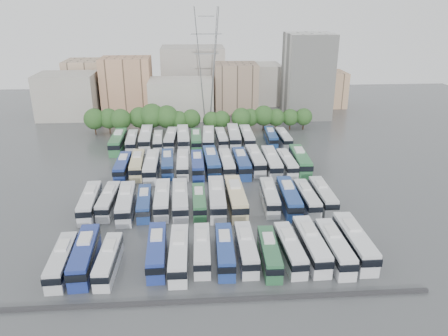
{
  "coord_description": "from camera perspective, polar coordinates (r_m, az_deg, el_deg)",
  "views": [
    {
      "loc": [
        -2.32,
        -78.65,
        36.48
      ],
      "look_at": [
        3.8,
        6.0,
        3.0
      ],
      "focal_mm": 35.0,
      "sensor_mm": 36.0,
      "label": 1
    }
  ],
  "objects": [
    {
      "name": "bus_r0_s7",
      "position": [
        65.11,
        0.11,
        -10.67
      ],
      "size": [
        2.77,
        11.62,
        3.63
      ],
      "rotation": [
        0.0,
        0.0,
        -0.02
      ],
      "color": "navy",
      "rests_on": "ground"
    },
    {
      "name": "parapet",
      "position": [
        58.32,
        -1.0,
        -16.88
      ],
      "size": [
        56.0,
        0.5,
        0.5
      ],
      "primitive_type": "cube",
      "color": "#2D2D30",
      "rests_on": "ground"
    },
    {
      "name": "bus_r1_s4",
      "position": [
        80.85,
        -8.06,
        -4.03
      ],
      "size": [
        2.92,
        12.35,
        3.86
      ],
      "rotation": [
        0.0,
        0.0,
        0.02
      ],
      "color": "silver",
      "rests_on": "ground"
    },
    {
      "name": "bus_r1_s13",
      "position": [
        83.71,
        12.78,
        -3.5
      ],
      "size": [
        2.6,
        11.87,
        3.72
      ],
      "rotation": [
        0.0,
        0.0,
        -0.0
      ],
      "color": "silver",
      "rests_on": "ground"
    },
    {
      "name": "bus_r1_s7",
      "position": [
        80.11,
        -0.94,
        -3.92
      ],
      "size": [
        3.12,
        13.46,
        4.21
      ],
      "rotation": [
        0.0,
        0.0,
        -0.01
      ],
      "color": "silver",
      "rests_on": "ground"
    },
    {
      "name": "bus_r1_s2",
      "position": [
        80.61,
        -12.68,
        -4.41
      ],
      "size": [
        3.35,
        12.73,
        3.96
      ],
      "rotation": [
        0.0,
        0.0,
        0.05
      ],
      "color": "silver",
      "rests_on": "ground"
    },
    {
      "name": "tree_line",
      "position": [
        124.91,
        -4.56,
        6.57
      ],
      "size": [
        65.11,
        7.65,
        8.62
      ],
      "color": "black",
      "rests_on": "ground"
    },
    {
      "name": "bus_r0_s2",
      "position": [
        65.2,
        -14.86,
        -11.53
      ],
      "size": [
        2.69,
        11.09,
        3.46
      ],
      "rotation": [
        0.0,
        0.0,
        -0.03
      ],
      "color": "silver",
      "rests_on": "ground"
    },
    {
      "name": "bus_r0_s0",
      "position": [
        66.92,
        -20.4,
        -11.25
      ],
      "size": [
        2.95,
        11.54,
        3.59
      ],
      "rotation": [
        0.0,
        0.0,
        0.04
      ],
      "color": "silver",
      "rests_on": "ground"
    },
    {
      "name": "bus_r3_s3",
      "position": [
        114.26,
        -8.61,
        3.55
      ],
      "size": [
        2.83,
        10.97,
        3.41
      ],
      "rotation": [
        0.0,
        0.0,
        0.04
      ],
      "color": "silver",
      "rests_on": "ground"
    },
    {
      "name": "bus_r1_s5",
      "position": [
        80.04,
        -5.73,
        -4.12
      ],
      "size": [
        3.18,
        12.93,
        4.03
      ],
      "rotation": [
        0.0,
        0.0,
        0.03
      ],
      "color": "silver",
      "rests_on": "ground"
    },
    {
      "name": "bus_r2_s8",
      "position": [
        96.93,
        0.33,
        0.61
      ],
      "size": [
        3.06,
        12.21,
        3.8
      ],
      "rotation": [
        0.0,
        0.0,
        0.03
      ],
      "color": "silver",
      "rests_on": "ground"
    },
    {
      "name": "bus_r1_s8",
      "position": [
        80.17,
        1.54,
        -3.87
      ],
      "size": [
        3.33,
        13.72,
        4.28
      ],
      "rotation": [
        0.0,
        0.0,
        0.03
      ],
      "color": "beige",
      "rests_on": "ground"
    },
    {
      "name": "ground",
      "position": [
        86.73,
        -2.22,
        -3.36
      ],
      "size": [
        220.0,
        220.0,
        0.0
      ],
      "primitive_type": "plane",
      "color": "#424447",
      "rests_on": "ground"
    },
    {
      "name": "bus_r3_s1",
      "position": [
        114.86,
        -11.92,
        3.48
      ],
      "size": [
        3.01,
        11.72,
        3.65
      ],
      "rotation": [
        0.0,
        0.0,
        0.04
      ],
      "color": "silver",
      "rests_on": "ground"
    },
    {
      "name": "bus_r1_s0",
      "position": [
        82.65,
        -17.11,
        -4.23
      ],
      "size": [
        3.2,
        12.44,
        3.87
      ],
      "rotation": [
        0.0,
        0.0,
        0.04
      ],
      "color": "silver",
      "rests_on": "ground"
    },
    {
      "name": "bus_r2_s13",
      "position": [
        99.73,
        9.91,
        1.01
      ],
      "size": [
        3.4,
        13.5,
        4.21
      ],
      "rotation": [
        0.0,
        0.0,
        -0.04
      ],
      "color": "#317342",
      "rests_on": "ground"
    },
    {
      "name": "bus_r2_s10",
      "position": [
        99.02,
        4.11,
        1.09
      ],
      "size": [
        3.27,
        13.0,
        4.05
      ],
      "rotation": [
        0.0,
        0.0,
        0.04
      ],
      "color": "silver",
      "rests_on": "ground"
    },
    {
      "name": "bus_r2_s4",
      "position": [
        97.9,
        -7.39,
        0.63
      ],
      "size": [
        3.17,
        12.1,
        3.76
      ],
      "rotation": [
        0.0,
        0.0,
        0.05
      ],
      "color": "navy",
      "rests_on": "ground"
    },
    {
      "name": "bus_r0_s5",
      "position": [
        64.49,
        -5.91,
        -11.06
      ],
      "size": [
        2.8,
        12.2,
        3.82
      ],
      "rotation": [
        0.0,
        0.0,
        -0.01
      ],
      "color": "silver",
      "rests_on": "ground"
    },
    {
      "name": "bus_r3_s9",
      "position": [
        115.39,
        1.3,
        4.18
      ],
      "size": [
        3.24,
        13.52,
        4.22
      ],
      "rotation": [
        0.0,
        0.0,
        -0.02
      ],
      "color": "silver",
      "rests_on": "ground"
    },
    {
      "name": "bus_r3_s2",
      "position": [
        115.67,
        -10.15,
        3.9
      ],
      "size": [
        3.34,
        13.73,
        4.28
      ],
      "rotation": [
        0.0,
        0.0,
        0.03
      ],
      "color": "silver",
      "rests_on": "ground"
    },
    {
      "name": "bus_r2_s7",
      "position": [
        97.29,
        -1.66,
        0.82
      ],
      "size": [
        3.62,
        13.68,
        4.25
      ],
      "rotation": [
        0.0,
        0.0,
        0.05
      ],
      "color": "navy",
      "rests_on": "ground"
    },
    {
      "name": "bus_r3_s6",
      "position": [
        113.54,
        -3.65,
        3.71
      ],
      "size": [
        2.59,
        11.83,
        3.71
      ],
      "rotation": [
        0.0,
        0.0,
        0.0
      ],
      "color": "#307040",
      "rests_on": "ground"
    },
    {
      "name": "bus_r1_s10",
      "position": [
        81.72,
        5.97,
        -3.7
      ],
      "size": [
        3.05,
        11.85,
        3.69
      ],
      "rotation": [
        0.0,
        0.0,
        -0.04
      ],
      "color": "silver",
      "rests_on": "ground"
    },
    {
      "name": "bus_r3_s7",
      "position": [
        113.62,
        -2.04,
        3.87
      ],
      "size": [
        3.46,
        13.32,
        4.14
      ],
      "rotation": [
        0.0,
        0.0,
        -0.04
      ],
      "color": "silver",
      "rests_on": "ground"
    },
    {
      "name": "bus_r0_s1",
      "position": [
        66.73,
        -17.74,
        -10.77
      ],
      "size": [
        3.41,
        12.9,
        4.01
      ],
      "rotation": [
        0.0,
        0.0,
        0.05
      ],
      "color": "navy",
      "rests_on": "ground"
    },
    {
      "name": "bus_r3_s12",
      "position": [
        116.45,
        6.14,
        4.05
      ],
      "size": [
        2.83,
        11.4,
        3.55
      ],
      "rotation": [
        0.0,
        0.0,
        -0.03
      ],
      "color": "navy",
      "rests_on": "ground"
    },
    {
      "name": "bus_r0_s6",
      "position": [
        65.55,
        -2.89,
        -10.52
      ],
      "size": [
        2.63,
        11.21,
        3.5
      ],
      "rotation": [
        0.0,
        0.0,
        -0.02
      ],
      "color": "silver",
      "rests_on": "ground"
    },
    {
      "name": "bus_r3_s13",
      "position": [
        116.32,
        7.79,
        3.93
      ],
      "size": [
        2.66,
        11.1,
        3.47
      ],
      "rotation": [
        0.0,
        0.0,
        0.02
      ],
      "color": "silver",
      "rests_on": "ground"
    },
    {
      "name": "electricity_pylon",
      "position": [
        129.95,
        -2.25,
        13.63
      ],
      "size": [
        9.0,
        6.91,
        33.83
      ],
      "color": "slate",
      "rests_on": "ground"
    },
    {
      "name": "bus_r2_s5",
      "position": [
        97.19,
        -5.39,
        0.55
      ],
      "size": [
        2.66,
        11.93,
        3.74
      ],
      "rotation": [
        0.0,
        0.0,
        0.01
      ],
      "color": "silver",
      "rests_on": "ground"
    },
    {
      "name": "bus_r2_s3",
      "position": [
        96.43,
        -9.42,
        0.29
      ],
      "size": [
        2.89,
        13.16,
        4.13
      ],
      "rotation": [
        0.0,
        0.0,
        0.0
      ],
      "color": "silver",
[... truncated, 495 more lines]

